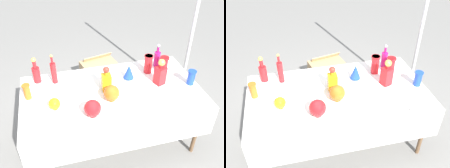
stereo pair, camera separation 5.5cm
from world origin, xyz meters
The scene contains 20 objects.
ground_plane centered at (0.00, 0.00, 0.00)m, with size 40.00×40.00×0.00m, color gray.
display_table centered at (0.00, -0.04, 0.70)m, with size 1.94×1.06×0.76m.
tall_bottle_0 centered at (-0.77, 0.39, 0.88)m, with size 0.08×0.08×0.31m.
tall_bottle_1 centered at (0.67, 0.36, 0.87)m, with size 0.08×0.08×0.30m.
tall_bottle_2 centered at (-0.58, 0.33, 0.90)m, with size 0.06×0.06×0.36m.
square_decanter_0 centered at (0.55, 0.01, 0.90)m, with size 0.13×0.13×0.31m.
square_decanter_1 centered at (-0.05, 0.05, 0.88)m, with size 0.10×0.10×0.29m.
slender_vase_0 centered at (-0.88, 0.11, 0.85)m, with size 0.08×0.08×0.17m.
slender_vase_1 centered at (0.69, 0.20, 0.87)m, with size 0.11×0.11×0.21m.
slender_vase_2 centered at (0.89, -0.09, 0.85)m, with size 0.09×0.09×0.17m.
slender_vase_3 centered at (0.51, 0.26, 0.88)m, with size 0.10×0.10×0.23m.
fluted_vase_0 centered at (0.25, 0.19, 0.85)m, with size 0.12×0.12×0.18m.
round_bowl_0 centered at (-0.27, -0.32, 0.85)m, with size 0.17×0.17×0.17m.
round_bowl_1 centered at (-0.62, -0.13, 0.83)m, with size 0.12×0.12×0.12m.
round_bowl_2 centered at (-0.04, -0.13, 0.85)m, with size 0.16×0.16×0.17m.
price_tag_left centered at (-0.38, -0.44, 0.78)m, with size 0.05×0.01×0.05m, color white.
price_tag_center centered at (0.65, -0.48, 0.78)m, with size 0.06×0.01×0.03m, color white.
cardboard_box_behind_left centered at (0.12, 1.27, 0.17)m, with size 0.61×0.51×0.43m.
cardboard_box_behind_right centered at (0.58, 0.95, 0.13)m, with size 0.59×0.42×0.33m.
canopy_pole centered at (1.24, 0.59, 1.09)m, with size 0.18×0.18×2.71m.
Camera 2 is at (-0.49, -2.07, 2.44)m, focal length 40.00 mm.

